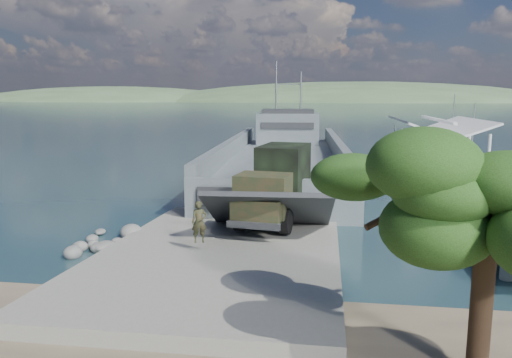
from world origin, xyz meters
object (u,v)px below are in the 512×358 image
(military_truck, at_px, (277,184))
(overhang_tree, at_px, (465,196))
(pier, at_px, (437,166))
(sailboat_near, at_px, (472,166))
(landing_craft, at_px, (284,166))
(soldier, at_px, (199,231))
(sailboat_far, at_px, (451,154))

(military_truck, xyz_separation_m, overhang_tree, (5.83, -14.10, 2.31))
(pier, height_order, overhang_tree, overhang_tree)
(sailboat_near, height_order, overhang_tree, sailboat_near)
(landing_craft, distance_m, sailboat_near, 18.87)
(pier, relative_size, soldier, 24.83)
(sailboat_near, bearing_deg, pier, -138.39)
(military_truck, xyz_separation_m, soldier, (-2.68, -6.21, -1.02))
(landing_craft, xyz_separation_m, overhang_tree, (6.95, -30.96, 3.77))
(soldier, relative_size, overhang_tree, 0.27)
(landing_craft, bearing_deg, military_truck, -89.11)
(soldier, distance_m, sailboat_far, 44.03)
(landing_craft, xyz_separation_m, soldier, (-1.56, -23.07, 0.44))
(sailboat_far, bearing_deg, military_truck, -129.57)
(sailboat_far, distance_m, overhang_tree, 48.84)
(overhang_tree, bearing_deg, sailboat_near, 74.47)
(sailboat_far, bearing_deg, pier, -119.07)
(landing_craft, height_order, military_truck, landing_craft)
(pier, xyz_separation_m, sailboat_near, (5.19, 9.58, -1.25))
(pier, xyz_separation_m, military_truck, (-11.20, -14.30, 0.81))
(overhang_tree, bearing_deg, military_truck, 112.45)
(soldier, bearing_deg, military_truck, 46.31)
(pier, bearing_deg, sailboat_far, 73.88)
(landing_craft, relative_size, overhang_tree, 6.06)
(landing_craft, height_order, sailboat_far, landing_craft)
(soldier, distance_m, sailboat_near, 35.63)
(military_truck, bearing_deg, sailboat_near, 63.64)
(pier, distance_m, sailboat_near, 10.96)
(sailboat_near, height_order, sailboat_far, sailboat_far)
(landing_craft, distance_m, soldier, 23.13)
(military_truck, relative_size, sailboat_near, 1.30)
(landing_craft, height_order, sailboat_near, landing_craft)
(overhang_tree, bearing_deg, pier, 79.29)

